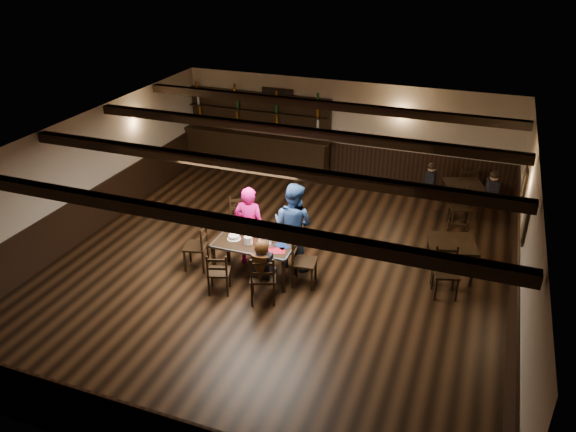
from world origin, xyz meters
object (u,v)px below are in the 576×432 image
(chair_near_left, at_px, (218,271))
(man_blue, at_px, (293,225))
(dining_table, at_px, (254,247))
(woman_pink, at_px, (249,226))
(chair_near_right, at_px, (263,276))
(cake, at_px, (234,237))
(bar_counter, at_px, (256,146))

(chair_near_left, relative_size, man_blue, 0.48)
(chair_near_left, height_order, man_blue, man_blue)
(dining_table, bearing_deg, woman_pink, 123.22)
(dining_table, xyz_separation_m, chair_near_right, (0.50, -0.77, -0.09))
(dining_table, height_order, cake, cake)
(dining_table, relative_size, bar_counter, 0.36)
(dining_table, bearing_deg, chair_near_right, -57.06)
(chair_near_right, distance_m, man_blue, 1.50)
(dining_table, distance_m, chair_near_left, 0.89)
(dining_table, relative_size, chair_near_left, 1.82)
(chair_near_left, bearing_deg, man_blue, 57.36)
(dining_table, bearing_deg, bar_counter, 112.84)
(chair_near_left, relative_size, cake, 3.22)
(dining_table, relative_size, chair_near_right, 1.59)
(woman_pink, xyz_separation_m, man_blue, (0.85, 0.25, 0.05))
(woman_pink, relative_size, man_blue, 0.94)
(man_blue, height_order, bar_counter, bar_counter)
(cake, relative_size, bar_counter, 0.06)
(chair_near_right, bearing_deg, cake, 139.73)
(chair_near_left, bearing_deg, chair_near_right, 0.90)
(cake, distance_m, bar_counter, 5.41)
(chair_near_left, relative_size, chair_near_right, 0.87)
(man_blue, relative_size, cake, 6.66)
(chair_near_left, bearing_deg, dining_table, 63.32)
(chair_near_right, height_order, woman_pink, woman_pink)
(cake, height_order, bar_counter, bar_counter)
(chair_near_left, xyz_separation_m, chair_near_right, (0.89, 0.01, 0.07))
(woman_pink, height_order, cake, woman_pink)
(dining_table, xyz_separation_m, man_blue, (0.55, 0.70, 0.23))
(woman_pink, bearing_deg, dining_table, 117.69)
(chair_near_left, height_order, bar_counter, bar_counter)
(chair_near_left, distance_m, bar_counter, 6.20)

